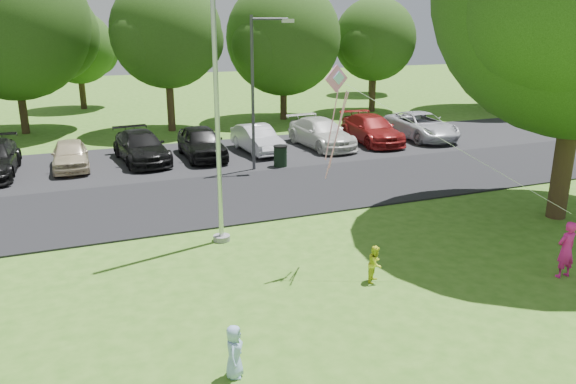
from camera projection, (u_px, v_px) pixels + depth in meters
name	position (u px, v px, depth m)	size (l,w,h in m)	color
ground	(418.00, 292.00, 13.54)	(120.00, 120.00, 0.00)	#3B6E1D
park_road	(282.00, 191.00, 21.51)	(60.00, 6.00, 0.06)	black
parking_strip	(234.00, 154.00, 27.27)	(42.00, 7.00, 0.06)	black
flagpole	(216.00, 100.00, 15.50)	(0.50, 0.50, 10.00)	#B7BABF
street_lamp	(259.00, 80.00, 23.41)	(1.82, 0.45, 6.50)	#3F3F44
trash_can	(280.00, 157.00, 24.84)	(0.62, 0.62, 0.99)	black
tree_row	(215.00, 30.00, 33.91)	(64.35, 11.94, 10.88)	#332316
horizon_trees	(215.00, 46.00, 43.76)	(77.46, 7.20, 7.02)	#332316
parked_cars	(252.00, 139.00, 27.28)	(23.46, 5.33, 1.48)	black
woman	(566.00, 249.00, 14.15)	(0.55, 0.36, 1.50)	#DD1D8C
child_yellow	(375.00, 264.00, 13.99)	(0.46, 0.36, 0.95)	yellow
child_blue	(234.00, 351.00, 10.21)	(0.51, 0.33, 1.03)	#91B2DF
kite	(341.00, 97.00, 13.89)	(5.43, 3.29, 3.56)	pink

